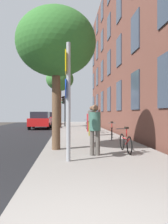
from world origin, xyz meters
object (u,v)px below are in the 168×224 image
at_px(bicycle_3, 88,125).
at_px(pedestrian_0, 95,126).
at_px(bicycle_0, 126,142).
at_px(car_0, 41,120).
at_px(traffic_light, 64,105).
at_px(pedestrian_2, 89,120).
at_px(tree_near, 56,43).
at_px(tree_far, 60,80).
at_px(bicycle_2, 98,128).
at_px(sign_post, 68,94).
at_px(bicycle_1, 112,132).
at_px(car_1, 49,118).
at_px(pedestrian_1, 91,119).

height_order(bicycle_3, pedestrian_0, pedestrian_0).
bearing_deg(bicycle_0, car_0, 108.18).
height_order(traffic_light, pedestrian_2, traffic_light).
height_order(tree_near, bicycle_3, tree_near).
bearing_deg(bicycle_0, traffic_light, 98.35).
bearing_deg(pedestrian_0, tree_far, 95.86).
xyz_separation_m(traffic_light, bicycle_2, (2.45, -8.01, -1.85)).
xyz_separation_m(tree_near, car_0, (-2.06, 13.02, -3.30)).
distance_m(bicycle_2, pedestrian_2, 1.30).
height_order(sign_post, bicycle_1, sign_post).
height_order(bicycle_0, pedestrian_2, pedestrian_2).
bearing_deg(pedestrian_0, bicycle_3, 85.63).
relative_size(sign_post, pedestrian_0, 2.07).
distance_m(pedestrian_0, car_1, 21.92).
bearing_deg(pedestrian_1, traffic_light, 100.09).
height_order(tree_far, pedestrian_2, tree_far).
bearing_deg(bicycle_0, sign_post, -146.97).
bearing_deg(traffic_light, sign_post, -89.04).
relative_size(traffic_light, bicycle_2, 1.94).
xyz_separation_m(bicycle_3, car_1, (-3.97, 10.13, 0.37)).
bearing_deg(car_1, tree_near, -85.03).
xyz_separation_m(car_0, car_1, (0.29, 7.38, 0.00)).
bearing_deg(tree_near, traffic_light, 89.49).
bearing_deg(pedestrian_2, car_0, 130.67).
bearing_deg(traffic_light, car_1, 109.91).
bearing_deg(traffic_light, pedestrian_0, -85.89).
xyz_separation_m(tree_near, bicycle_2, (2.58, 7.12, -3.66)).
xyz_separation_m(pedestrian_2, car_0, (-4.15, 4.83, -0.17)).
distance_m(tree_far, bicycle_0, 15.77).
bearing_deg(bicycle_0, tree_near, 162.47).
relative_size(bicycle_3, pedestrian_2, 1.08).
distance_m(sign_post, tree_far, 16.49).
relative_size(tree_near, car_0, 1.33).
xyz_separation_m(sign_post, bicycle_3, (1.78, 12.38, -1.58)).
bearing_deg(tree_near, bicycle_0, -17.53).
bearing_deg(bicycle_3, tree_near, -102.09).
bearing_deg(pedestrian_0, car_0, 103.28).
bearing_deg(traffic_light, tree_far, -111.60).
relative_size(bicycle_2, pedestrian_0, 1.01).
height_order(bicycle_1, bicycle_2, bicycle_1).
distance_m(bicycle_0, car_0, 14.53).
bearing_deg(pedestrian_0, pedestrian_1, 84.58).
relative_size(bicycle_3, pedestrian_0, 1.03).
distance_m(traffic_light, pedestrian_2, 7.33).
bearing_deg(bicycle_0, bicycle_1, 85.19).
height_order(sign_post, bicycle_2, sign_post).
distance_m(sign_post, car_0, 15.38).
bearing_deg(bicycle_3, sign_post, -98.17).
bearing_deg(bicycle_2, tree_near, -109.95).
bearing_deg(car_0, tree_far, 31.37).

